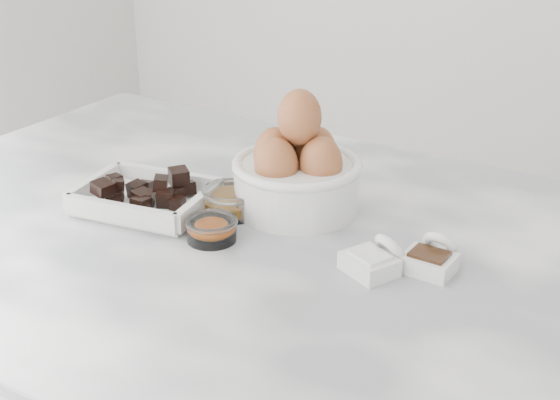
# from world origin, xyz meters

# --- Properties ---
(marble_slab) EXTENTS (1.20, 0.80, 0.04)m
(marble_slab) POSITION_xyz_m (0.00, 0.00, 0.92)
(marble_slab) COLOR white
(marble_slab) RESTS_ON cabinet
(chocolate_dish) EXTENTS (0.21, 0.17, 0.05)m
(chocolate_dish) POSITION_xyz_m (-0.17, -0.02, 0.96)
(chocolate_dish) COLOR white
(chocolate_dish) RESTS_ON marble_slab
(butter_plate) EXTENTS (0.14, 0.14, 0.06)m
(butter_plate) POSITION_xyz_m (-0.07, 0.23, 0.96)
(butter_plate) COLOR white
(butter_plate) RESTS_ON marble_slab
(sugar_ramekin) EXTENTS (0.07, 0.07, 0.04)m
(sugar_ramekin) POSITION_xyz_m (0.05, 0.06, 0.96)
(sugar_ramekin) COLOR white
(sugar_ramekin) RESTS_ON marble_slab
(egg_bowl) EXTENTS (0.18, 0.18, 0.18)m
(egg_bowl) POSITION_xyz_m (0.01, 0.09, 1.00)
(egg_bowl) COLOR white
(egg_bowl) RESTS_ON marble_slab
(honey_bowl) EXTENTS (0.09, 0.09, 0.04)m
(honey_bowl) POSITION_xyz_m (-0.06, 0.03, 0.96)
(honey_bowl) COLOR white
(honey_bowl) RESTS_ON marble_slab
(zest_bowl) EXTENTS (0.07, 0.07, 0.03)m
(zest_bowl) POSITION_xyz_m (-0.04, -0.05, 0.96)
(zest_bowl) COLOR white
(zest_bowl) RESTS_ON marble_slab
(vanilla_spoon) EXTENTS (0.06, 0.08, 0.05)m
(vanilla_spoon) POSITION_xyz_m (0.24, 0.03, 0.96)
(vanilla_spoon) COLOR white
(vanilla_spoon) RESTS_ON marble_slab
(salt_spoon) EXTENTS (0.08, 0.09, 0.05)m
(salt_spoon) POSITION_xyz_m (0.18, -0.01, 0.96)
(salt_spoon) COLOR white
(salt_spoon) RESTS_ON marble_slab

